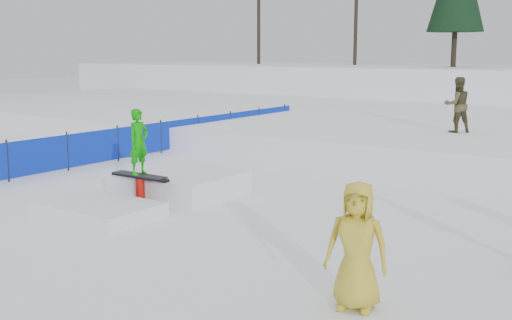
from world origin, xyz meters
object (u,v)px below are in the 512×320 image
Objects in this scene: jib_rail_feature at (159,187)px; walker_olive at (457,105)px; spectator_yellow at (357,246)px; safety_fence at (161,137)px.

walker_olive is at bearing 69.51° from jib_rail_feature.
walker_olive reaches higher than spectator_yellow.
walker_olive is 10.44m from jib_rail_feature.
safety_fence is 9.54m from walker_olive.
spectator_yellow is at bearing -25.65° from jib_rail_feature.
jib_rail_feature is at bearing -47.38° from safety_fence.
walker_olive reaches higher than jib_rail_feature.
safety_fence is 6.81m from jib_rail_feature.
jib_rail_feature is at bearing 26.92° from walker_olive.
safety_fence is 13.65m from spectator_yellow.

